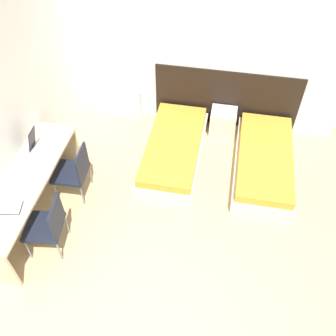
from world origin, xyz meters
TOP-DOWN VIEW (x-y plane):
  - wall_back at (0.00, 4.06)m, footprint 5.26×0.05m
  - wall_left at (-2.16, 2.02)m, footprint 0.05×5.04m
  - headboard_panel at (0.69, 4.02)m, footprint 2.51×0.03m
  - bed_near_window at (-0.05, 2.99)m, footprint 0.92×2.00m
  - bed_near_door at (1.44, 2.99)m, footprint 0.92×2.00m
  - nightstand at (0.69, 3.80)m, footprint 0.44×0.39m
  - radiator at (-1.32, 3.94)m, footprint 0.95×0.12m
  - desk at (-1.82, 1.47)m, footprint 0.62×2.28m
  - chair_near_laptop at (-1.35, 1.96)m, footprint 0.50×0.50m
  - chair_near_notebook at (-1.35, 1.00)m, footprint 0.54×0.54m
  - laptop at (-1.84, 2.05)m, footprint 0.36×0.24m
  - open_notebook at (-1.79, 0.98)m, footprint 0.33×0.26m

SIDE VIEW (x-z plane):
  - bed_near_window at x=-0.05m, z-range -0.01..0.36m
  - bed_near_door at x=1.44m, z-range -0.01..0.36m
  - nightstand at x=0.69m, z-range 0.00..0.46m
  - radiator at x=-1.32m, z-range 0.00..0.54m
  - chair_near_laptop at x=-1.35m, z-range 0.05..0.96m
  - chair_near_notebook at x=-1.35m, z-range 0.05..0.96m
  - headboard_panel at x=0.69m, z-range 0.00..1.11m
  - desk at x=-1.82m, z-range 0.23..0.99m
  - open_notebook at x=-1.79m, z-range 0.77..0.78m
  - laptop at x=-1.84m, z-range 0.66..1.01m
  - wall_back at x=0.00m, z-range 0.00..2.70m
  - wall_left at x=-2.16m, z-range 0.00..2.70m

